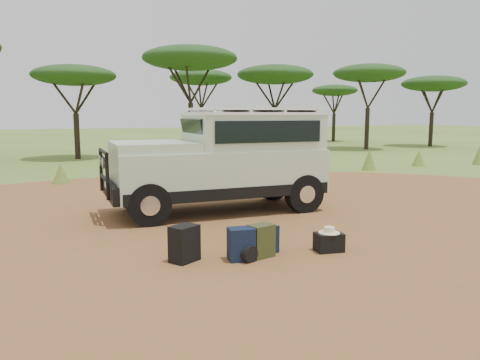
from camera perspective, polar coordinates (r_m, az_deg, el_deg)
name	(u,v)px	position (r m, az deg, el deg)	size (l,w,h in m)	color
ground	(251,245)	(8.45, 1.38, -7.95)	(140.00, 140.00, 0.00)	#526C26
dirt_clearing	(251,245)	(8.45, 1.38, -7.92)	(23.00, 23.00, 0.01)	brown
grass_fringe	(156,169)	(16.59, -10.17, 1.28)	(36.60, 1.60, 0.90)	#526C26
acacia_treeline	(124,68)	(27.67, -13.93, 13.13)	(46.70, 13.20, 6.26)	black
safari_vehicle	(225,162)	(11.20, -1.83, 2.24)	(5.15, 2.06, 2.47)	beige
backpack_black	(184,244)	(7.52, -6.80, -7.72)	(0.43, 0.32, 0.59)	black
backpack_navy	(241,244)	(7.54, 0.14, -7.84)	(0.41, 0.29, 0.53)	#101B35
backpack_olive	(261,241)	(7.71, 2.57, -7.44)	(0.39, 0.28, 0.55)	#38411E
duffel_navy	(264,239)	(7.96, 2.95, -7.22)	(0.42, 0.31, 0.47)	#101B35
hard_case	(329,242)	(8.18, 10.78, -7.47)	(0.46, 0.32, 0.32)	black
stuff_sack	(246,253)	(7.52, 0.73, -8.91)	(0.27, 0.27, 0.27)	black
safari_hat	(329,231)	(8.13, 10.82, -6.10)	(0.36, 0.36, 0.11)	beige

